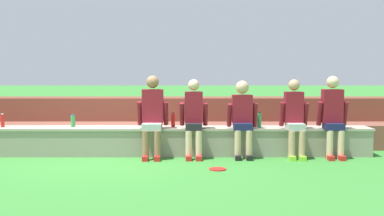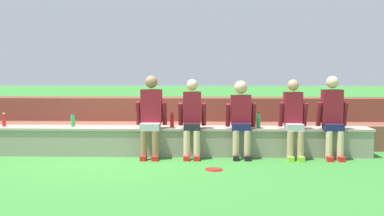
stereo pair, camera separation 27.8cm
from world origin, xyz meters
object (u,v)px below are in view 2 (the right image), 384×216
person_left_of_center (151,114)px  person_right_of_center (241,116)px  water_bottle_center_gap (4,120)px  water_bottle_mid_left (73,121)px  water_bottle_near_right (258,120)px  person_center (192,117)px  water_bottle_mid_right (172,120)px  person_far_right (294,117)px  frisbee (214,169)px  person_rightmost_edge (333,115)px

person_left_of_center → person_right_of_center: size_ratio=1.06×
water_bottle_center_gap → water_bottle_mid_left: (1.26, 0.02, -0.01)m
person_right_of_center → water_bottle_near_right: size_ratio=4.94×
person_center → water_bottle_mid_right: person_center is taller
water_bottle_near_right → water_bottle_mid_left: size_ratio=1.20×
person_far_right → water_bottle_mid_right: 2.14m
person_center → water_bottle_mid_right: size_ratio=5.13×
person_right_of_center → frisbee: (-0.48, -1.00, -0.72)m
person_rightmost_edge → frisbee: 2.39m
water_bottle_near_right → water_bottle_mid_right: bearing=178.8°
person_rightmost_edge → water_bottle_center_gap: bearing=177.2°
water_bottle_mid_left → water_bottle_mid_right: bearing=-0.6°
person_far_right → water_bottle_near_right: size_ratio=5.02×
water_bottle_near_right → person_left_of_center: bearing=-172.7°
person_left_of_center → person_center: size_ratio=1.05×
person_left_of_center → water_bottle_mid_left: bearing=168.6°
person_left_of_center → water_bottle_mid_right: (0.35, 0.28, -0.13)m
water_bottle_mid_right → frisbee: (0.73, -1.26, -0.62)m
person_rightmost_edge → water_bottle_mid_left: bearing=176.1°
person_center → water_bottle_near_right: (1.18, 0.25, -0.08)m
water_bottle_mid_left → frisbee: 2.91m
person_center → water_bottle_near_right: size_ratio=5.02×
person_rightmost_edge → frisbee: (-2.05, -0.97, -0.75)m
water_bottle_mid_left → person_far_right: bearing=-4.5°
person_far_right → water_bottle_mid_right: size_ratio=5.13×
person_center → water_bottle_mid_right: bearing=142.5°
person_left_of_center → person_far_right: person_left_of_center is taller
water_bottle_mid_right → person_left_of_center: bearing=-141.6°
person_center → frisbee: (0.36, -0.98, -0.71)m
person_rightmost_edge → water_bottle_mid_left: person_rightmost_edge is taller
person_center → person_far_right: bearing=-0.3°
person_left_of_center → water_bottle_mid_right: person_left_of_center is taller
person_far_right → water_bottle_near_right: (-0.57, 0.26, -0.08)m
person_right_of_center → water_bottle_mid_left: 3.04m
person_far_right → water_bottle_mid_left: bearing=175.5°
water_bottle_center_gap → person_far_right: bearing=-3.2°
person_right_of_center → water_bottle_center_gap: (-4.29, 0.26, -0.11)m
person_rightmost_edge → water_bottle_near_right: size_ratio=5.24×
person_center → water_bottle_center_gap: 3.45m
person_far_right → water_bottle_mid_left: person_far_right is taller
person_right_of_center → frisbee: person_right_of_center is taller
water_bottle_near_right → water_bottle_mid_left: (-3.35, 0.05, -0.02)m
person_right_of_center → person_rightmost_edge: bearing=-0.9°
person_left_of_center → water_bottle_mid_right: bearing=38.4°
person_rightmost_edge → water_bottle_mid_right: size_ratio=5.36×
water_bottle_mid_right → person_rightmost_edge: bearing=-6.0°
person_far_right → frisbee: bearing=-145.0°
person_rightmost_edge → water_bottle_mid_right: bearing=174.0°
person_left_of_center → person_far_right: bearing=-0.4°
person_rightmost_edge → water_bottle_mid_right: 2.80m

